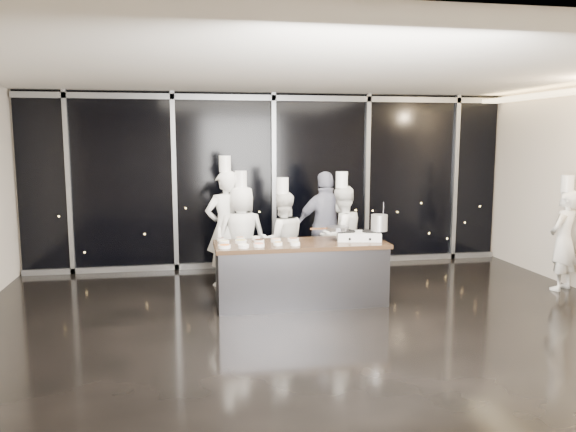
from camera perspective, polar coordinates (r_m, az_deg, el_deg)
name	(u,v)px	position (r m, az deg, el deg)	size (l,w,h in m)	color
ground	(315,323)	(7.40, 2.73, -10.82)	(9.00, 9.00, 0.00)	black
room_shell	(330,149)	(7.05, 4.25, 6.83)	(9.02, 7.02, 3.21)	beige
window_wall	(273,181)	(10.41, -1.49, 3.61)	(8.90, 0.11, 3.20)	black
demo_counter	(301,273)	(8.12, 1.31, -5.79)	(2.46, 0.86, 0.90)	#3A3A3F
stove	(359,236)	(8.26, 7.19, -2.00)	(0.69, 0.51, 0.14)	silver
frying_pan	(337,228)	(8.24, 5.00, -1.26)	(0.60, 0.40, 0.06)	slate
stock_pot	(379,223)	(8.26, 9.25, -0.68)	(0.24, 0.24, 0.24)	#A8A8AB
prep_bowls	(254,242)	(7.92, -3.47, -2.66)	(1.18, 0.72, 0.05)	white
squeeze_bottle	(219,234)	(8.19, -6.99, -1.78)	(0.06, 0.06, 0.22)	silver
chef_far_left	(226,227)	(9.07, -6.33, -1.17)	(0.79, 0.63, 2.10)	silver
chef_left	(242,236)	(9.01, -4.75, -1.99)	(0.87, 0.64, 1.87)	silver
chef_center	(282,240)	(8.84, -0.57, -2.48)	(0.79, 0.63, 1.77)	silver
guest	(326,227)	(9.25, 3.91, -1.16)	(1.10, 0.50, 1.84)	#141638
chef_right	(341,236)	(9.02, 5.41, -2.04)	(0.97, 0.89, 1.86)	silver
chef_side	(564,239)	(9.78, 26.20, -2.09)	(0.69, 0.61, 1.81)	silver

